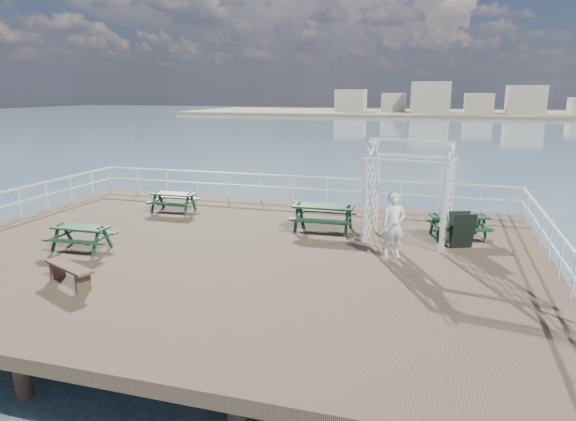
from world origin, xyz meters
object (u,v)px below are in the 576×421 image
at_px(flat_bench_near, 69,270).
at_px(trellis_arbor, 408,197).
at_px(picnic_table_c, 458,221).
at_px(picnic_table_d, 81,233).
at_px(person, 394,225).
at_px(picnic_table_a, 173,198).
at_px(picnic_table_b, 323,212).

bearing_deg(flat_bench_near, trellis_arbor, 62.86).
relative_size(picnic_table_c, picnic_table_d, 1.25).
xyz_separation_m(flat_bench_near, person, (7.19, 4.34, 0.56)).
xyz_separation_m(flat_bench_near, trellis_arbor, (7.45, 5.99, 1.03)).
bearing_deg(picnic_table_a, picnic_table_c, -4.89).
relative_size(picnic_table_a, picnic_table_c, 0.82).
xyz_separation_m(picnic_table_b, picnic_table_c, (4.25, 0.37, -0.08)).
relative_size(picnic_table_a, flat_bench_near, 1.00).
distance_m(picnic_table_b, trellis_arbor, 2.87).
height_order(flat_bench_near, person, person).
relative_size(picnic_table_b, person, 1.11).
relative_size(picnic_table_d, trellis_arbor, 0.53).
distance_m(picnic_table_b, person, 3.28).
height_order(picnic_table_a, picnic_table_d, picnic_table_a).
height_order(picnic_table_c, person, person).
bearing_deg(flat_bench_near, picnic_table_c, 61.41).
relative_size(picnic_table_a, trellis_arbor, 0.54).
bearing_deg(picnic_table_c, person, -141.29).
distance_m(flat_bench_near, person, 8.42).
height_order(picnic_table_c, flat_bench_near, picnic_table_c).
bearing_deg(picnic_table_c, picnic_table_b, 169.02).
height_order(picnic_table_c, picnic_table_d, picnic_table_c).
distance_m(picnic_table_a, picnic_table_b, 6.24).
height_order(trellis_arbor, person, trellis_arbor).
bearing_deg(trellis_arbor, picnic_table_c, 39.35).
height_order(picnic_table_b, person, person).
distance_m(picnic_table_b, picnic_table_c, 4.27).
height_order(picnic_table_b, trellis_arbor, trellis_arbor).
bearing_deg(person, picnic_table_a, 138.52).
bearing_deg(picnic_table_b, trellis_arbor, -11.42).
relative_size(picnic_table_c, trellis_arbor, 0.66).
height_order(picnic_table_d, trellis_arbor, trellis_arbor).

